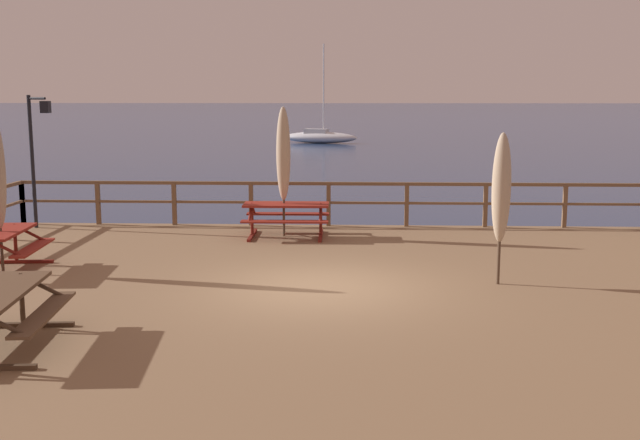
{
  "coord_description": "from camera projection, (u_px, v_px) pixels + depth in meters",
  "views": [
    {
      "loc": [
        0.55,
        -12.58,
        3.91
      ],
      "look_at": [
        0.0,
        0.94,
        1.68
      ],
      "focal_mm": 43.11,
      "sensor_mm": 36.0,
      "label": 1
    }
  ],
  "objects": [
    {
      "name": "patio_umbrella_tall_back_right",
      "position": [
        501.0,
        189.0,
        12.93
      ],
      "size": [
        0.32,
        0.32,
        2.6
      ],
      "color": "#4C3828",
      "rests_on": "wooden_deck"
    },
    {
      "name": "picnic_table_back_left",
      "position": [
        2.0,
        242.0,
        14.03
      ],
      "size": [
        1.54,
        1.85,
        0.78
      ],
      "color": "maroon",
      "rests_on": "wooden_deck"
    },
    {
      "name": "picnic_table_mid_right",
      "position": [
        286.0,
        212.0,
        17.46
      ],
      "size": [
        1.95,
        1.43,
        0.78
      ],
      "color": "maroon",
      "rests_on": "wooden_deck"
    },
    {
      "name": "railing_waterside_far",
      "position": [
        329.0,
        196.0,
        18.87
      ],
      "size": [
        15.45,
        0.1,
        1.09
      ],
      "color": "brown",
      "rests_on": "wooden_deck"
    },
    {
      "name": "wooden_deck",
      "position": [
        318.0,
        307.0,
        13.01
      ],
      "size": [
        15.65,
        12.55,
        0.68
      ],
      "primitive_type": "cube",
      "color": "#846647",
      "rests_on": "ground"
    },
    {
      "name": "sailboat_distant",
      "position": [
        320.0,
        137.0,
        60.9
      ],
      "size": [
        6.23,
        3.09,
        7.72
      ],
      "color": "silver",
      "rests_on": "ground"
    },
    {
      "name": "patio_umbrella_short_mid",
      "position": [
        283.0,
        154.0,
        17.31
      ],
      "size": [
        0.32,
        0.32,
        2.95
      ],
      "color": "#4C3828",
      "rests_on": "wooden_deck"
    },
    {
      "name": "lamp_post_hooked",
      "position": [
        37.0,
        141.0,
        18.3
      ],
      "size": [
        0.64,
        0.39,
        3.2
      ],
      "color": "black",
      "rests_on": "wooden_deck"
    },
    {
      "name": "ground_plane",
      "position": [
        318.0,
        326.0,
        13.06
      ],
      "size": [
        600.0,
        600.0,
        0.0
      ],
      "primitive_type": "plane",
      "color": "navy"
    }
  ]
}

